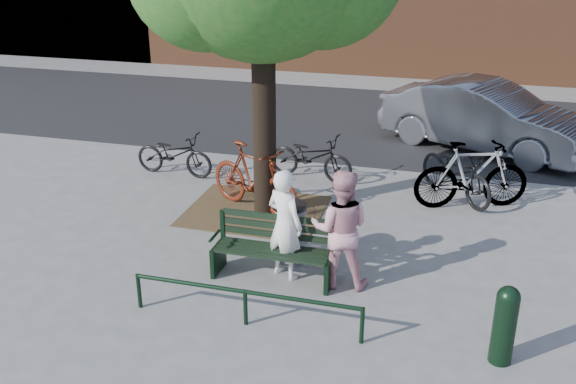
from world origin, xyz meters
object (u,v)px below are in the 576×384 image
(person_left, at_px, (285,224))
(litter_bin, at_px, (292,232))
(park_bench, at_px, (274,247))
(person_right, at_px, (340,229))
(bicycle_c, at_px, (311,157))
(parked_car, at_px, (486,117))
(bollard, at_px, (505,322))

(person_left, xyz_separation_m, litter_bin, (-0.02, 0.45, -0.35))
(park_bench, distance_m, person_right, 1.03)
(bicycle_c, bearing_deg, parked_car, -38.13)
(bicycle_c, height_order, parked_car, parked_car)
(person_left, distance_m, bicycle_c, 3.95)
(bicycle_c, bearing_deg, litter_bin, -159.63)
(park_bench, distance_m, person_left, 0.38)
(person_right, bearing_deg, parked_car, -112.97)
(person_right, relative_size, bicycle_c, 0.96)
(park_bench, distance_m, bollard, 3.35)
(bicycle_c, xyz_separation_m, parked_car, (3.36, 2.85, 0.30))
(bollard, height_order, bicycle_c, bollard)
(bollard, bearing_deg, person_left, 157.06)
(park_bench, xyz_separation_m, bollard, (3.13, -1.19, 0.06))
(bollard, distance_m, parked_car, 8.01)
(person_left, bearing_deg, parked_car, -85.97)
(person_left, distance_m, litter_bin, 0.57)
(litter_bin, relative_size, bicycle_c, 0.53)
(park_bench, xyz_separation_m, parked_car, (2.94, 6.82, 0.30))
(bollard, xyz_separation_m, bicycle_c, (-3.55, 5.16, -0.06))
(park_bench, distance_m, bicycle_c, 3.99)
(litter_bin, bearing_deg, bollard, -29.66)
(bicycle_c, bearing_deg, person_right, -149.25)
(litter_bin, height_order, parked_car, parked_car)
(person_left, bearing_deg, bollard, -176.36)
(person_right, bearing_deg, bollard, 143.78)
(parked_car, bearing_deg, person_left, -178.48)
(park_bench, bearing_deg, bollard, -20.87)
(park_bench, height_order, person_right, person_right)
(bollard, relative_size, litter_bin, 1.06)
(litter_bin, distance_m, parked_car, 6.90)
(park_bench, bearing_deg, bicycle_c, 95.99)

